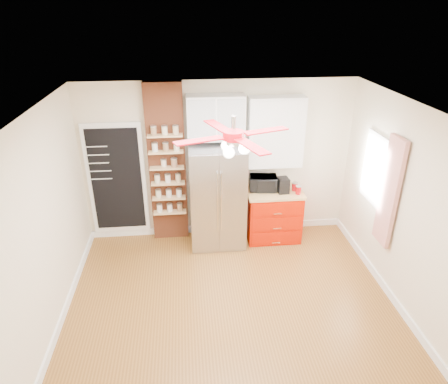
{
  "coord_description": "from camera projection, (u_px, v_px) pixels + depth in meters",
  "views": [
    {
      "loc": [
        -0.54,
        -4.26,
        3.78
      ],
      "look_at": [
        -0.01,
        0.9,
        1.3
      ],
      "focal_mm": 32.0,
      "sensor_mm": 36.0,
      "label": 1
    }
  ],
  "objects": [
    {
      "name": "pantry_jar_beans",
      "position": [
        174.0,
        163.0,
        6.39
      ],
      "size": [
        0.12,
        0.12,
        0.14
      ],
      "primitive_type": "cylinder",
      "rotation": [
        0.0,
        0.0,
        -0.18
      ],
      "color": "#865F44",
      "rests_on": "brick_pillar"
    },
    {
      "name": "toaster_oven",
      "position": [
        263.0,
        183.0,
        6.7
      ],
      "size": [
        0.48,
        0.35,
        0.25
      ],
      "primitive_type": "imported",
      "rotation": [
        0.0,
        0.0,
        -0.11
      ],
      "color": "black",
      "rests_on": "red_cabinet"
    },
    {
      "name": "ceiling_fan",
      "position": [
        233.0,
        136.0,
        4.46
      ],
      "size": [
        1.4,
        1.4,
        0.44
      ],
      "color": "silver",
      "rests_on": "ceiling"
    },
    {
      "name": "upper_glass_cabinet",
      "position": [
        216.0,
        117.0,
        6.21
      ],
      "size": [
        0.9,
        0.35,
        0.7
      ],
      "primitive_type": "cube",
      "color": "white",
      "rests_on": "wall_back"
    },
    {
      "name": "pantry_jar_oats",
      "position": [
        164.0,
        163.0,
        6.42
      ],
      "size": [
        0.1,
        0.1,
        0.12
      ],
      "primitive_type": "cylinder",
      "rotation": [
        0.0,
        0.0,
        0.13
      ],
      "color": "beige",
      "rests_on": "brick_pillar"
    },
    {
      "name": "upper_shelf_unit",
      "position": [
        276.0,
        132.0,
        6.44
      ],
      "size": [
        0.9,
        0.3,
        1.15
      ],
      "primitive_type": "cube",
      "color": "white",
      "rests_on": "wall_back"
    },
    {
      "name": "window",
      "position": [
        376.0,
        170.0,
        5.85
      ],
      "size": [
        0.04,
        0.75,
        1.05
      ],
      "primitive_type": "cube",
      "color": "white",
      "rests_on": "wall_right"
    },
    {
      "name": "wall_back",
      "position": [
        218.0,
        161.0,
        6.71
      ],
      "size": [
        4.5,
        0.02,
        2.7
      ],
      "primitive_type": "cube",
      "color": "beige",
      "rests_on": "floor"
    },
    {
      "name": "brick_pillar",
      "position": [
        167.0,
        165.0,
        6.56
      ],
      "size": [
        0.6,
        0.16,
        2.7
      ],
      "primitive_type": "cube",
      "color": "brown",
      "rests_on": "floor"
    },
    {
      "name": "canister_left",
      "position": [
        298.0,
        190.0,
        6.58
      ],
      "size": [
        0.12,
        0.12,
        0.13
      ],
      "primitive_type": "cylinder",
      "rotation": [
        0.0,
        0.0,
        -0.37
      ],
      "color": "#B40A0D",
      "rests_on": "red_cabinet"
    },
    {
      "name": "floor",
      "position": [
        232.0,
        305.0,
        5.5
      ],
      "size": [
        4.5,
        4.5,
        0.0
      ],
      "primitive_type": "plane",
      "color": "brown",
      "rests_on": "ground"
    },
    {
      "name": "curtain",
      "position": [
        389.0,
        192.0,
        5.39
      ],
      "size": [
        0.06,
        0.4,
        1.55
      ],
      "primitive_type": "cube",
      "color": "red",
      "rests_on": "wall_right"
    },
    {
      "name": "fridge",
      "position": [
        217.0,
        196.0,
        6.58
      ],
      "size": [
        0.9,
        0.7,
        1.75
      ],
      "primitive_type": "cube",
      "color": "#A7A7AC",
      "rests_on": "floor"
    },
    {
      "name": "wall_left",
      "position": [
        44.0,
        229.0,
        4.71
      ],
      "size": [
        0.02,
        4.0,
        2.7
      ],
      "primitive_type": "cube",
      "color": "beige",
      "rests_on": "floor"
    },
    {
      "name": "coffee_maker",
      "position": [
        283.0,
        185.0,
        6.62
      ],
      "size": [
        0.2,
        0.22,
        0.25
      ],
      "primitive_type": "cube",
      "rotation": [
        0.0,
        0.0,
        0.1
      ],
      "color": "black",
      "rests_on": "red_cabinet"
    },
    {
      "name": "canister_right",
      "position": [
        295.0,
        187.0,
        6.7
      ],
      "size": [
        0.13,
        0.13,
        0.13
      ],
      "primitive_type": "cylinder",
      "rotation": [
        0.0,
        0.0,
        -0.37
      ],
      "color": "red",
      "rests_on": "red_cabinet"
    },
    {
      "name": "red_cabinet",
      "position": [
        273.0,
        214.0,
        6.9
      ],
      "size": [
        0.94,
        0.64,
        0.9
      ],
      "color": "#BC1400",
      "rests_on": "floor"
    },
    {
      "name": "wall_right",
      "position": [
        406.0,
        211.0,
        5.13
      ],
      "size": [
        0.02,
        4.0,
        2.7
      ],
      "primitive_type": "cube",
      "color": "beige",
      "rests_on": "floor"
    },
    {
      "name": "ceiling",
      "position": [
        234.0,
        112.0,
        4.34
      ],
      "size": [
        4.5,
        4.5,
        0.0
      ],
      "primitive_type": "plane",
      "color": "white",
      "rests_on": "wall_back"
    },
    {
      "name": "chalkboard",
      "position": [
        117.0,
        180.0,
        6.63
      ],
      "size": [
        0.95,
        0.05,
        1.95
      ],
      "color": "white",
      "rests_on": "wall_back"
    },
    {
      "name": "wall_front",
      "position": [
        263.0,
        345.0,
        3.13
      ],
      "size": [
        4.5,
        0.02,
        2.7
      ],
      "primitive_type": "cube",
      "color": "beige",
      "rests_on": "floor"
    }
  ]
}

